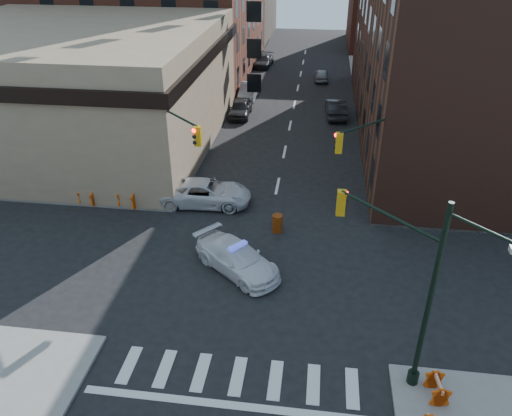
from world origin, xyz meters
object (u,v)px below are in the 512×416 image
(parked_car_wnear, at_px, (240,108))
(pedestrian_a, at_px, (152,192))
(parked_car_enear, at_px, (336,108))
(barricade_se_a, at_px, (437,389))
(barrel_bank, at_px, (201,198))
(pickup, at_px, (206,193))
(pedestrian_b, at_px, (151,178))
(barrel_road, at_px, (277,223))
(barricade_nw_a, at_px, (128,199))
(police_car, at_px, (237,258))
(parked_car_wfar, at_px, (249,91))

(parked_car_wnear, xyz_separation_m, pedestrian_a, (-2.72, -17.95, 0.35))
(parked_car_enear, xyz_separation_m, barricade_se_a, (3.54, -31.89, -0.24))
(barrel_bank, bearing_deg, pickup, 25.32)
(pedestrian_b, xyz_separation_m, barrel_road, (8.75, -3.71, -0.54))
(parked_car_enear, relative_size, barrel_bank, 5.22)
(barricade_se_a, distance_m, barricade_nw_a, 20.85)
(parked_car_wnear, bearing_deg, pickup, -89.36)
(parked_car_wnear, relative_size, barrel_road, 4.21)
(parked_car_wnear, relative_size, pedestrian_a, 2.34)
(pedestrian_a, height_order, barricade_se_a, pedestrian_a)
(pickup, bearing_deg, pedestrian_a, 102.52)
(police_car, distance_m, barrel_road, 4.39)
(pedestrian_a, bearing_deg, parked_car_wfar, 117.18)
(parked_car_enear, bearing_deg, barrel_bank, 60.22)
(parked_car_wnear, distance_m, pedestrian_b, 16.43)
(police_car, height_order, barrel_bank, police_car)
(parked_car_wfar, bearing_deg, parked_car_wnear, -89.21)
(pedestrian_a, bearing_deg, barricade_se_a, -6.79)
(parked_car_wnear, xyz_separation_m, pedestrian_b, (-3.40, -16.07, 0.30))
(pedestrian_b, height_order, barrel_bank, pedestrian_b)
(pedestrian_a, bearing_deg, barricade_nw_a, -134.89)
(parked_car_wfar, height_order, barricade_nw_a, parked_car_wfar)
(parked_car_enear, bearing_deg, pedestrian_b, 50.00)
(police_car, relative_size, barrel_road, 4.78)
(pickup, bearing_deg, barrel_road, -122.26)
(parked_car_wfar, height_order, pedestrian_a, pedestrian_a)
(pickup, height_order, barrel_road, pickup)
(pedestrian_a, distance_m, pedestrian_b, 2.00)
(parked_car_enear, distance_m, barrel_bank, 20.19)
(police_car, distance_m, pedestrian_a, 8.67)
(police_car, bearing_deg, parked_car_enear, 27.67)
(parked_car_wfar, xyz_separation_m, parked_car_enear, (8.88, -4.63, 0.04))
(pickup, xyz_separation_m, pedestrian_a, (-3.22, -0.89, 0.32))
(pickup, bearing_deg, police_car, -157.98)
(parked_car_wfar, bearing_deg, barricade_se_a, -70.65)
(parked_car_wnear, xyz_separation_m, barricade_se_a, (12.39, -30.86, -0.21))
(police_car, xyz_separation_m, barrel_road, (1.70, 4.04, -0.21))
(barricade_se_a, bearing_deg, barrel_road, 26.24)
(parked_car_wfar, relative_size, barricade_nw_a, 3.50)
(barrel_road, xyz_separation_m, barricade_se_a, (7.04, -11.08, 0.03))
(barrel_road, bearing_deg, parked_car_enear, 80.44)
(pedestrian_b, relative_size, barricade_se_a, 1.67)
(parked_car_wnear, distance_m, pedestrian_a, 18.16)
(parked_car_wfar, distance_m, barrel_road, 26.00)
(pedestrian_b, xyz_separation_m, barrel_bank, (3.60, -1.13, -0.61))
(police_car, xyz_separation_m, pickup, (-3.15, 6.76, 0.05))
(barricade_nw_a, bearing_deg, parked_car_wnear, 89.67)
(pickup, relative_size, pedestrian_a, 2.96)
(parked_car_enear, height_order, barricade_nw_a, parked_car_enear)
(police_car, relative_size, barricade_nw_a, 3.90)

